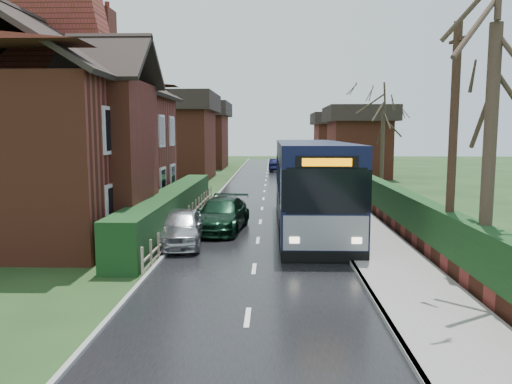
{
  "coord_description": "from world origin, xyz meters",
  "views": [
    {
      "loc": [
        0.54,
        -16.74,
        4.14
      ],
      "look_at": [
        -0.1,
        2.74,
        1.8
      ],
      "focal_mm": 35.0,
      "sensor_mm": 36.0,
      "label": 1
    }
  ],
  "objects_px": {
    "car_silver": "(181,227)",
    "telegraph_pole": "(453,148)",
    "car_green": "(221,215)",
    "bus_stop_sign": "(364,195)",
    "brick_house": "(59,127)",
    "bus": "(311,186)"
  },
  "relations": [
    {
      "from": "telegraph_pole",
      "to": "bus_stop_sign",
      "type": "bearing_deg",
      "value": 107.37
    },
    {
      "from": "car_silver",
      "to": "telegraph_pole",
      "type": "bearing_deg",
      "value": -24.52
    },
    {
      "from": "bus",
      "to": "bus_stop_sign",
      "type": "height_order",
      "value": "bus"
    },
    {
      "from": "telegraph_pole",
      "to": "car_green",
      "type": "bearing_deg",
      "value": 134.38
    },
    {
      "from": "brick_house",
      "to": "bus_stop_sign",
      "type": "xyz_separation_m",
      "value": [
        12.73,
        -2.72,
        -2.59
      ]
    },
    {
      "from": "bus",
      "to": "bus_stop_sign",
      "type": "xyz_separation_m",
      "value": [
        1.8,
        -2.67,
        -0.06
      ]
    },
    {
      "from": "car_green",
      "to": "telegraph_pole",
      "type": "height_order",
      "value": "telegraph_pole"
    },
    {
      "from": "brick_house",
      "to": "car_silver",
      "type": "xyz_separation_m",
      "value": [
        5.93,
        -3.58,
        -3.7
      ]
    },
    {
      "from": "brick_house",
      "to": "bus_stop_sign",
      "type": "height_order",
      "value": "brick_house"
    },
    {
      "from": "bus",
      "to": "car_green",
      "type": "distance_m",
      "value": 4.04
    },
    {
      "from": "car_green",
      "to": "telegraph_pole",
      "type": "relative_size",
      "value": 0.64
    },
    {
      "from": "brick_house",
      "to": "car_green",
      "type": "xyz_separation_m",
      "value": [
        7.13,
        -0.78,
        -3.7
      ]
    },
    {
      "from": "bus",
      "to": "brick_house",
      "type": "bearing_deg",
      "value": 179.51
    },
    {
      "from": "bus",
      "to": "car_silver",
      "type": "height_order",
      "value": "bus"
    },
    {
      "from": "car_silver",
      "to": "telegraph_pole",
      "type": "distance_m",
      "value": 9.65
    },
    {
      "from": "bus",
      "to": "telegraph_pole",
      "type": "relative_size",
      "value": 1.69
    },
    {
      "from": "car_silver",
      "to": "telegraph_pole",
      "type": "relative_size",
      "value": 0.54
    },
    {
      "from": "brick_house",
      "to": "telegraph_pole",
      "type": "height_order",
      "value": "brick_house"
    },
    {
      "from": "bus",
      "to": "bus_stop_sign",
      "type": "bearing_deg",
      "value": -56.18
    },
    {
      "from": "car_silver",
      "to": "bus_stop_sign",
      "type": "height_order",
      "value": "bus_stop_sign"
    },
    {
      "from": "brick_house",
      "to": "bus_stop_sign",
      "type": "distance_m",
      "value": 13.28
    },
    {
      "from": "brick_house",
      "to": "telegraph_pole",
      "type": "bearing_deg",
      "value": -24.95
    }
  ]
}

